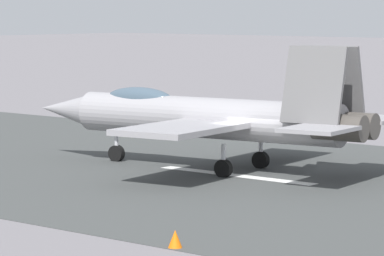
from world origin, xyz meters
The scene contains 5 objects.
ground_plane centered at (0.00, 0.00, 0.00)m, with size 400.00×400.00×0.00m, color slate.
runway_strip centered at (-0.02, 0.00, 0.01)m, with size 240.00×26.00×0.02m.
fighter_jet centered at (2.91, -0.64, 2.38)m, with size 17.74×13.19×5.57m.
crew_person centered at (14.59, -8.83, 0.83)m, with size 0.59×0.48×1.66m.
marker_cone_near centered at (-6.85, 12.73, 0.28)m, with size 0.44×0.44×0.55m, color orange.
Camera 1 is at (-28.77, 37.83, 7.11)m, focal length 106.72 mm.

